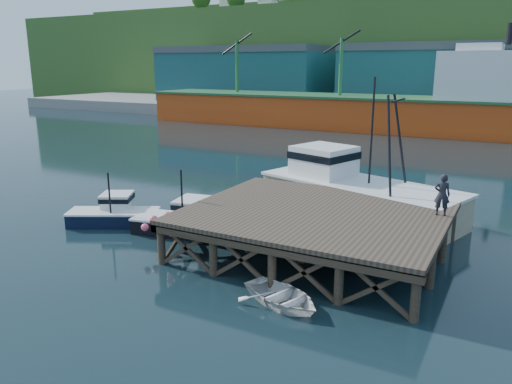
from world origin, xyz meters
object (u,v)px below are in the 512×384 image
Objects in this scene: boat_navy at (115,213)px; trawler at (355,188)px; dockworker at (442,195)px; dinghy at (282,296)px; boat_black at (190,221)px.

trawler is (11.72, 8.08, 1.07)m from boat_navy.
trawler is at bearing -50.62° from dockworker.
boat_navy reaches higher than dinghy.
boat_navy is 0.86× the size of boat_black.
trawler reaches higher than dinghy.
boat_black is at bearing 1.51° from dockworker.
boat_navy is 13.68m from dinghy.
boat_navy is at bearing -127.71° from trawler.
dockworker is (17.31, 3.32, 2.47)m from boat_navy.
dockworker is (4.42, 7.89, 2.75)m from dinghy.
boat_black is 13.02m from dockworker.
dockworker reaches higher than boat_black.
dockworker reaches higher than boat_navy.
boat_navy is at bearing 91.88° from dinghy.
trawler reaches higher than boat_navy.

